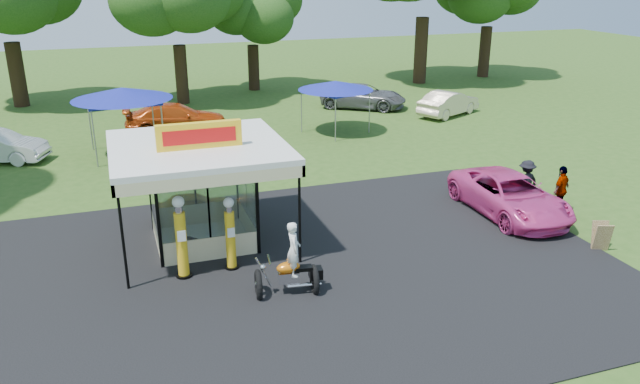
# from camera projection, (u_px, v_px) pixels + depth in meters

# --- Properties ---
(ground) EXTENTS (120.00, 120.00, 0.00)m
(ground) POSITION_uv_depth(u_px,v_px,m) (308.00, 305.00, 16.91)
(ground) COLOR #2C4F18
(ground) RESTS_ON ground
(asphalt_apron) EXTENTS (20.00, 14.00, 0.04)m
(asphalt_apron) POSITION_uv_depth(u_px,v_px,m) (287.00, 272.00, 18.68)
(asphalt_apron) COLOR black
(asphalt_apron) RESTS_ON ground
(gas_station_kiosk) EXTENTS (5.40, 5.40, 4.18)m
(gas_station_kiosk) POSITION_uv_depth(u_px,v_px,m) (201.00, 191.00, 20.12)
(gas_station_kiosk) COLOR white
(gas_station_kiosk) RESTS_ON ground
(gas_pump_left) EXTENTS (0.48, 0.48, 2.56)m
(gas_pump_left) POSITION_uv_depth(u_px,v_px,m) (181.00, 239.00, 17.96)
(gas_pump_left) COLOR black
(gas_pump_left) RESTS_ON ground
(gas_pump_right) EXTENTS (0.43, 0.43, 2.31)m
(gas_pump_right) POSITION_uv_depth(u_px,v_px,m) (230.00, 235.00, 18.51)
(gas_pump_right) COLOR black
(gas_pump_right) RESTS_ON ground
(motorcycle) EXTENTS (1.94, 1.12, 2.24)m
(motorcycle) POSITION_uv_depth(u_px,v_px,m) (291.00, 265.00, 17.19)
(motorcycle) COLOR black
(motorcycle) RESTS_ON ground
(spare_tires) EXTENTS (0.79, 0.47, 0.68)m
(spare_tires) POSITION_uv_depth(u_px,v_px,m) (191.00, 247.00, 19.57)
(spare_tires) COLOR black
(spare_tires) RESTS_ON ground
(a_frame_sign) EXTENTS (0.57, 0.63, 0.94)m
(a_frame_sign) POSITION_uv_depth(u_px,v_px,m) (601.00, 236.00, 19.98)
(a_frame_sign) COLOR #593819
(a_frame_sign) RESTS_ON ground
(kiosk_car) EXTENTS (2.82, 1.13, 0.96)m
(kiosk_car) POSITION_uv_depth(u_px,v_px,m) (194.00, 205.00, 22.52)
(kiosk_car) COLOR yellow
(kiosk_car) RESTS_ON ground
(pink_sedan) EXTENTS (2.53, 5.39, 1.49)m
(pink_sedan) POSITION_uv_depth(u_px,v_px,m) (510.00, 195.00, 22.76)
(pink_sedan) COLOR #DC3B8C
(pink_sedan) RESTS_ON ground
(spectator_east_a) EXTENTS (1.21, 0.83, 1.73)m
(spectator_east_a) POSITION_uv_depth(u_px,v_px,m) (526.00, 182.00, 23.77)
(spectator_east_a) COLOR black
(spectator_east_a) RESTS_ON ground
(spectator_east_b) EXTENTS (1.15, 0.86, 1.81)m
(spectator_east_b) POSITION_uv_depth(u_px,v_px,m) (561.00, 190.00, 22.86)
(spectator_east_b) COLOR gray
(spectator_east_b) RESTS_ON ground
(bg_car_b) EXTENTS (5.63, 2.67, 1.58)m
(bg_car_b) POSITION_uv_depth(u_px,v_px,m) (176.00, 118.00, 33.87)
(bg_car_b) COLOR #BA400E
(bg_car_b) RESTS_ON ground
(bg_car_d) EXTENTS (5.84, 5.13, 1.50)m
(bg_car_d) POSITION_uv_depth(u_px,v_px,m) (363.00, 96.00, 39.73)
(bg_car_d) COLOR #595A5C
(bg_car_d) RESTS_ON ground
(bg_car_e) EXTENTS (4.74, 3.45, 1.49)m
(bg_car_e) POSITION_uv_depth(u_px,v_px,m) (449.00, 103.00, 37.78)
(bg_car_e) COLOR beige
(bg_car_e) RESTS_ON ground
(tent_west) EXTENTS (4.66, 4.66, 3.26)m
(tent_west) POSITION_uv_depth(u_px,v_px,m) (122.00, 94.00, 29.22)
(tent_west) COLOR gray
(tent_west) RESTS_ON ground
(tent_east) EXTENTS (4.04, 4.04, 2.83)m
(tent_east) POSITION_uv_depth(u_px,v_px,m) (336.00, 86.00, 33.30)
(tent_east) COLOR gray
(tent_east) RESTS_ON ground
(oak_far_d) EXTENTS (7.49, 7.49, 8.92)m
(oak_far_d) POSITION_uv_depth(u_px,v_px,m) (252.00, 9.00, 43.83)
(oak_far_d) COLOR black
(oak_far_d) RESTS_ON ground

